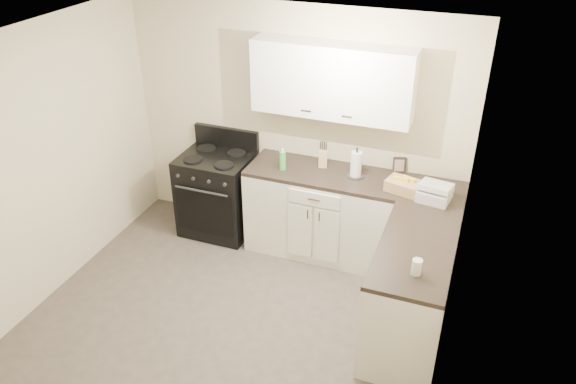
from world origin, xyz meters
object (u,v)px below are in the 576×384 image
at_px(stove, 218,194).
at_px(knife_block, 323,158).
at_px(countertop_grill, 434,195).
at_px(paper_towel, 356,164).
at_px(wicker_basket, 404,186).

distance_m(stove, knife_block, 1.30).
relative_size(stove, countertop_grill, 3.21).
xyz_separation_m(knife_block, paper_towel, (0.36, -0.09, 0.04)).
relative_size(wicker_basket, countertop_grill, 1.15).
distance_m(paper_towel, countertop_grill, 0.81).
bearing_deg(paper_towel, wicker_basket, -14.04).
xyz_separation_m(stove, wicker_basket, (2.02, -0.07, 0.53)).
height_order(stove, wicker_basket, wicker_basket).
height_order(stove, countertop_grill, countertop_grill).
bearing_deg(countertop_grill, paper_towel, 175.44).
distance_m(wicker_basket, countertop_grill, 0.29).
bearing_deg(stove, knife_block, 6.92).
distance_m(stove, paper_towel, 1.64).
xyz_separation_m(wicker_basket, countertop_grill, (0.29, -0.06, -0.00)).
distance_m(knife_block, paper_towel, 0.38).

